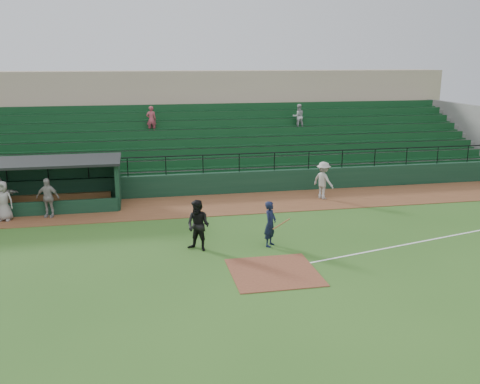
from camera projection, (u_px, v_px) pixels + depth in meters
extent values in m
plane|color=#2D581C|center=(267.00, 262.00, 19.17)|extent=(90.00, 90.00, 0.00)
cube|color=brown|center=(228.00, 204.00, 26.77)|extent=(40.00, 4.00, 0.03)
cube|color=brown|center=(274.00, 272.00, 18.22)|extent=(3.00, 3.00, 0.03)
cube|color=white|center=(445.00, 237.00, 21.84)|extent=(17.49, 4.44, 0.01)
cube|color=#10301E|center=(221.00, 183.00, 28.71)|extent=(36.00, 0.35, 1.20)
cylinder|color=black|center=(221.00, 155.00, 28.32)|extent=(36.00, 0.06, 0.06)
cube|color=slate|center=(209.00, 147.00, 33.07)|extent=(36.00, 9.00, 3.60)
cube|color=#103C1C|center=(210.00, 141.00, 32.48)|extent=(34.56, 8.00, 4.05)
cube|color=slate|center=(464.00, 135.00, 36.48)|extent=(0.35, 9.50, 4.20)
cube|color=tan|center=(196.00, 115.00, 38.90)|extent=(38.00, 3.00, 6.40)
cube|color=slate|center=(199.00, 110.00, 36.87)|extent=(36.00, 2.00, 0.20)
imported|color=#B2B2B2|center=(298.00, 117.00, 34.58)|extent=(0.80, 0.62, 1.65)
imported|color=#A53C49|center=(151.00, 120.00, 32.73)|extent=(0.62, 0.40, 1.69)
cube|color=#10301E|center=(34.00, 181.00, 26.90)|extent=(8.50, 0.20, 2.30)
cube|color=#10301E|center=(118.00, 182.00, 26.48)|extent=(0.20, 2.60, 2.30)
cube|color=black|center=(27.00, 162.00, 25.37)|extent=(8.90, 3.20, 0.12)
cube|color=olive|center=(34.00, 199.00, 26.75)|extent=(7.65, 0.40, 0.50)
cube|color=#10301E|center=(26.00, 210.00, 24.58)|extent=(8.50, 0.12, 0.70)
imported|color=black|center=(270.00, 224.00, 20.61)|extent=(0.75, 0.80, 1.83)
cylinder|color=olive|center=(281.00, 224.00, 20.49)|extent=(0.79, 0.34, 0.35)
imported|color=black|center=(198.00, 226.00, 20.12)|extent=(1.23, 1.19, 2.00)
imported|color=#A5A19B|center=(323.00, 180.00, 27.53)|extent=(1.26, 1.47, 1.98)
imported|color=#9A9490|center=(48.00, 198.00, 24.32)|extent=(1.17, 0.72, 1.86)
imported|color=gray|center=(3.00, 201.00, 23.80)|extent=(1.01, 0.77, 1.84)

